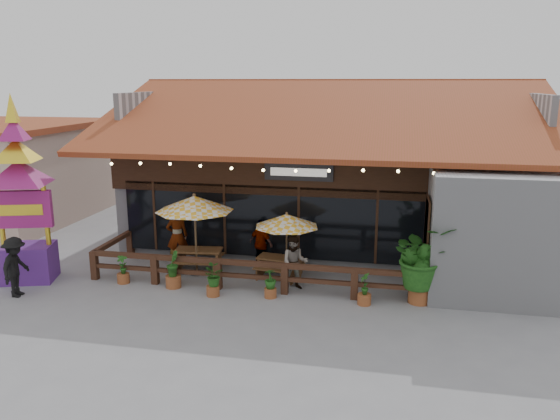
% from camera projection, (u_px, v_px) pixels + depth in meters
% --- Properties ---
extents(ground, '(100.00, 100.00, 0.00)m').
position_uv_depth(ground, '(304.00, 289.00, 16.18)').
color(ground, gray).
rests_on(ground, ground).
extents(restaurant_building, '(15.50, 14.73, 6.09)m').
position_uv_depth(restaurant_building, '(337.00, 178.00, 21.93)').
color(restaurant_building, silver).
rests_on(restaurant_building, ground).
extents(patio_railing, '(10.00, 2.60, 0.92)m').
position_uv_depth(patio_railing, '(228.00, 267.00, 16.22)').
color(patio_railing, '#422717').
rests_on(patio_railing, ground).
extents(umbrella_left, '(3.25, 3.25, 2.62)m').
position_uv_depth(umbrella_left, '(194.00, 204.00, 16.92)').
color(umbrella_left, brown).
rests_on(umbrella_left, ground).
extents(umbrella_right, '(2.36, 2.36, 2.13)m').
position_uv_depth(umbrella_right, '(287.00, 221.00, 16.60)').
color(umbrella_right, brown).
rests_on(umbrella_right, ground).
extents(picnic_table_left, '(1.63, 1.45, 0.72)m').
position_uv_depth(picnic_table_left, '(199.00, 256.00, 17.65)').
color(picnic_table_left, brown).
rests_on(picnic_table_left, ground).
extents(picnic_table_right, '(1.51, 1.35, 0.66)m').
position_uv_depth(picnic_table_right, '(279.00, 264.00, 17.05)').
color(picnic_table_right, brown).
rests_on(picnic_table_right, ground).
extents(thai_sign_tower, '(2.82, 2.82, 6.10)m').
position_uv_depth(thai_sign_tower, '(19.00, 177.00, 16.15)').
color(thai_sign_tower, '#562381').
rests_on(thai_sign_tower, ground).
extents(tropical_plant, '(2.04, 1.92, 2.26)m').
position_uv_depth(tropical_plant, '(421.00, 258.00, 14.88)').
color(tropical_plant, brown).
rests_on(tropical_plant, ground).
extents(diner_a, '(0.83, 0.70, 1.93)m').
position_uv_depth(diner_a, '(177.00, 236.00, 18.19)').
color(diner_a, '#331D10').
rests_on(diner_a, ground).
extents(diner_b, '(0.88, 0.73, 1.62)m').
position_uv_depth(diner_b, '(295.00, 263.00, 16.00)').
color(diner_b, '#331D10').
rests_on(diner_b, ground).
extents(diner_c, '(1.02, 0.80, 1.62)m').
position_uv_depth(diner_c, '(261.00, 244.00, 17.87)').
color(diner_c, '#331D10').
rests_on(diner_c, ground).
extents(pedestrian, '(0.78, 1.20, 1.74)m').
position_uv_depth(pedestrian, '(16.00, 267.00, 15.44)').
color(pedestrian, black).
rests_on(pedestrian, ground).
extents(planter_a, '(0.37, 0.37, 0.92)m').
position_uv_depth(planter_a, '(123.00, 271.00, 16.56)').
color(planter_a, brown).
rests_on(planter_a, ground).
extents(planter_b, '(0.46, 0.46, 1.12)m').
position_uv_depth(planter_b, '(173.00, 271.00, 16.18)').
color(planter_b, brown).
rests_on(planter_b, ground).
extents(planter_c, '(0.67, 0.62, 0.92)m').
position_uv_depth(planter_c, '(213.00, 279.00, 15.53)').
color(planter_c, brown).
rests_on(planter_c, ground).
extents(planter_d, '(0.41, 0.41, 0.85)m').
position_uv_depth(planter_d, '(270.00, 284.00, 15.43)').
color(planter_d, brown).
rests_on(planter_d, ground).
extents(planter_e, '(0.38, 0.38, 0.92)m').
position_uv_depth(planter_e, '(365.00, 291.00, 14.95)').
color(planter_e, brown).
rests_on(planter_e, ground).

